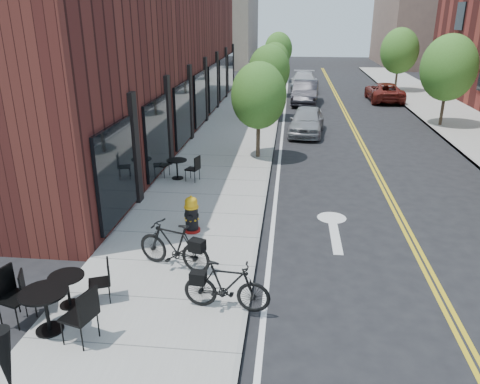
{
  "coord_description": "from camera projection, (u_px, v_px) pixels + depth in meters",
  "views": [
    {
      "loc": [
        0.68,
        -9.51,
        5.59
      ],
      "look_at": [
        -0.63,
        2.5,
        1.0
      ],
      "focal_mm": 35.0,
      "sensor_mm": 36.0,
      "label": 1
    }
  ],
  "objects": [
    {
      "name": "parked_car_c",
      "position": [
        304.0,
        82.0,
        36.38
      ],
      "size": [
        2.09,
        4.91,
        1.41
      ],
      "primitive_type": "imported",
      "rotation": [
        0.0,
        0.0,
        -0.02
      ],
      "color": "silver",
      "rests_on": "ground"
    },
    {
      "name": "bicycle_right",
      "position": [
        227.0,
        286.0,
        9.1
      ],
      "size": [
        1.77,
        0.64,
        1.04
      ],
      "primitive_type": "imported",
      "rotation": [
        0.0,
        0.0,
        1.48
      ],
      "color": "black",
      "rests_on": "sidewalk_near"
    },
    {
      "name": "tree_far_b",
      "position": [
        449.0,
        68.0,
        23.8
      ],
      "size": [
        2.8,
        2.8,
        4.62
      ],
      "color": "#382B1E",
      "rests_on": "sidewalk_far"
    },
    {
      "name": "tree_near_c",
      "position": [
        275.0,
        61.0,
        33.28
      ],
      "size": [
        2.1,
        2.1,
        3.67
      ],
      "color": "#382B1E",
      "rests_on": "sidewalk_near"
    },
    {
      "name": "parked_car_b",
      "position": [
        305.0,
        92.0,
        31.17
      ],
      "size": [
        1.94,
        4.67,
        1.5
      ],
      "primitive_type": "imported",
      "rotation": [
        0.0,
        0.0,
        -0.08
      ],
      "color": "black",
      "rests_on": "ground"
    },
    {
      "name": "tree_near_d",
      "position": [
        278.0,
        49.0,
        40.63
      ],
      "size": [
        2.4,
        2.4,
        4.11
      ],
      "color": "#382B1E",
      "rests_on": "sidewalk_near"
    },
    {
      "name": "bistro_set_b",
      "position": [
        67.0,
        286.0,
        9.25
      ],
      "size": [
        1.65,
        1.02,
        0.88
      ],
      "rotation": [
        0.0,
        0.0,
        0.4
      ],
      "color": "black",
      "rests_on": "sidewalk_near"
    },
    {
      "name": "fire_hydrant",
      "position": [
        192.0,
        215.0,
        12.46
      ],
      "size": [
        0.45,
        0.45,
        1.02
      ],
      "rotation": [
        0.0,
        0.0,
        -0.01
      ],
      "color": "maroon",
      "rests_on": "sidewalk_near"
    },
    {
      "name": "bistro_set_c",
      "position": [
        177.0,
        166.0,
        16.53
      ],
      "size": [
        1.7,
        0.89,
        0.9
      ],
      "rotation": [
        0.0,
        0.0,
        -0.29
      ],
      "color": "black",
      "rests_on": "sidewalk_near"
    },
    {
      "name": "sidewalk_near",
      "position": [
        227.0,
        150.0,
        20.36
      ],
      "size": [
        4.0,
        70.0,
        0.12
      ],
      "primitive_type": "cube",
      "color": "#9E9B93",
      "rests_on": "ground"
    },
    {
      "name": "ground",
      "position": [
        255.0,
        271.0,
        10.89
      ],
      "size": [
        120.0,
        120.0,
        0.0
      ],
      "primitive_type": "plane",
      "color": "black",
      "rests_on": "ground"
    },
    {
      "name": "tree_near_a",
      "position": [
        259.0,
        96.0,
        18.39
      ],
      "size": [
        2.2,
        2.2,
        3.81
      ],
      "color": "#382B1E",
      "rests_on": "sidewalk_near"
    },
    {
      "name": "bicycle_left",
      "position": [
        174.0,
        245.0,
        10.62
      ],
      "size": [
        1.95,
        1.12,
        1.13
      ],
      "primitive_type": "imported",
      "rotation": [
        0.0,
        0.0,
        -1.91
      ],
      "color": "black",
      "rests_on": "sidewalk_near"
    },
    {
      "name": "bg_building_right",
      "position": [
        429.0,
        11.0,
        53.6
      ],
      "size": [
        10.0,
        16.0,
        12.0
      ],
      "primitive_type": "cube",
      "color": "brown",
      "rests_on": "ground"
    },
    {
      "name": "building_near",
      "position": [
        148.0,
        59.0,
        23.32
      ],
      "size": [
        5.0,
        28.0,
        7.0
      ],
      "primitive_type": "cube",
      "color": "#421815",
      "rests_on": "ground"
    },
    {
      "name": "parked_car_far",
      "position": [
        384.0,
        92.0,
        32.02
      ],
      "size": [
        2.18,
        4.63,
        1.28
      ],
      "primitive_type": "imported",
      "rotation": [
        0.0,
        0.0,
        3.16
      ],
      "color": "maroon",
      "rests_on": "ground"
    },
    {
      "name": "tree_far_c",
      "position": [
        399.0,
        51.0,
        34.95
      ],
      "size": [
        2.8,
        2.8,
        4.62
      ],
      "color": "#382B1E",
      "rests_on": "sidewalk_far"
    },
    {
      "name": "parked_car_a",
      "position": [
        307.0,
        121.0,
        23.14
      ],
      "size": [
        2.0,
        4.1,
        1.35
      ],
      "primitive_type": "imported",
      "rotation": [
        0.0,
        0.0,
        -0.1
      ],
      "color": "gray",
      "rests_on": "ground"
    },
    {
      "name": "tree_near_b",
      "position": [
        269.0,
        70.0,
        25.78
      ],
      "size": [
        2.3,
        2.3,
        3.98
      ],
      "color": "#382B1E",
      "rests_on": "sidewalk_near"
    },
    {
      "name": "bg_building_left",
      "position": [
        220.0,
        20.0,
        54.53
      ],
      "size": [
        8.0,
        14.0,
        10.0
      ],
      "primitive_type": "cube",
      "color": "#726656",
      "rests_on": "ground"
    },
    {
      "name": "bistro_set_a",
      "position": [
        46.0,
        305.0,
        8.46
      ],
      "size": [
        2.06,
        1.08,
        1.08
      ],
      "rotation": [
        0.0,
        0.0,
        -0.29
      ],
      "color": "black",
      "rests_on": "sidewalk_near"
    },
    {
      "name": "patio_umbrella",
      "position": [
        8.0,
        372.0,
        5.52
      ],
      "size": [
        0.34,
        0.34,
        2.11
      ],
      "color": "black",
      "rests_on": "sidewalk_near"
    }
  ]
}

